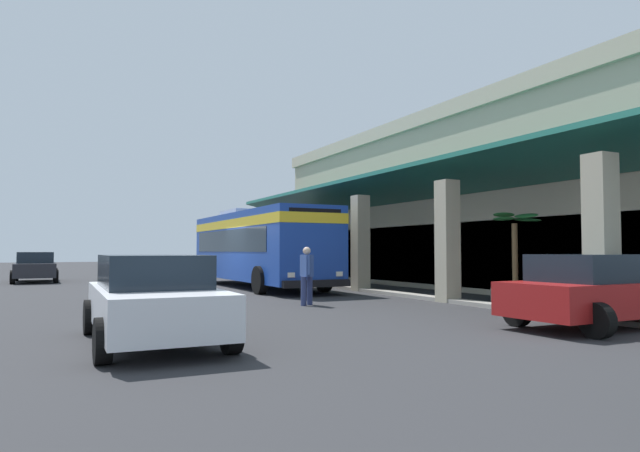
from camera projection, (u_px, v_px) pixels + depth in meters
The scene contains 9 objects.
ground at pixel (381, 285), 24.95m from camera, with size 120.00×120.00×0.00m, color #2D2D30.
curb_strip at pixel (360, 289), 21.15m from camera, with size 30.86×0.50×0.12m, color #9E998E.
plaza_building at pixel (539, 205), 25.59m from camera, with size 26.02×16.90×7.27m.
transit_bus at pixel (258, 243), 23.43m from camera, with size 11.22×2.87×3.34m.
parked_sedan_charcoal at pixel (36, 267), 27.24m from camera, with size 4.41×2.03×1.47m.
parked_sedan_red at pixel (603, 290), 11.15m from camera, with size 2.50×4.44×1.47m.
parked_sedan_white at pixel (153, 298), 9.30m from camera, with size 4.43×2.07×1.47m.
pedestrian at pixel (307, 273), 15.63m from camera, with size 0.66×0.42×1.65m.
potted_palm at pixel (516, 285), 15.89m from camera, with size 1.57×1.79×2.66m.
Camera 1 is at (21.20, -5.62, 1.55)m, focal length 31.03 mm.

